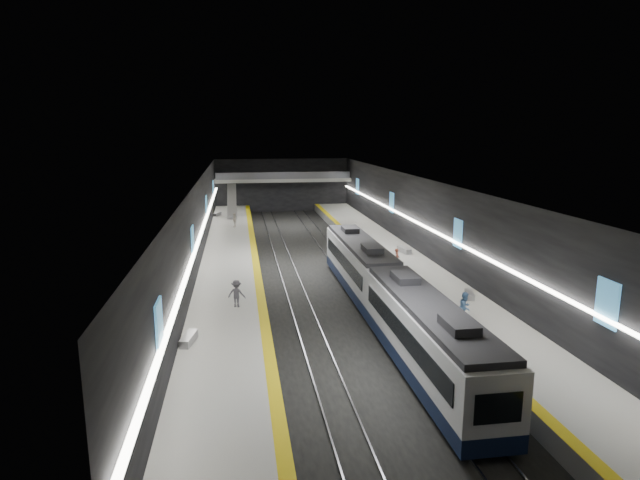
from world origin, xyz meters
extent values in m
plane|color=black|center=(0.00, 0.00, 0.00)|extent=(70.00, 70.00, 0.00)
cube|color=beige|center=(0.00, 0.00, 8.00)|extent=(20.00, 70.00, 0.04)
cube|color=black|center=(-10.00, 0.00, 4.00)|extent=(0.04, 70.00, 8.00)
cube|color=black|center=(10.00, 0.00, 4.00)|extent=(0.04, 70.00, 8.00)
cube|color=black|center=(0.00, 35.00, 4.00)|extent=(20.00, 0.04, 8.00)
cube|color=black|center=(0.00, -35.00, 4.00)|extent=(20.00, 0.04, 8.00)
cube|color=slate|center=(-7.50, 0.00, 0.50)|extent=(5.00, 70.00, 1.00)
cube|color=#B4B4AE|center=(-7.50, 0.00, 1.01)|extent=(5.00, 70.00, 0.02)
cube|color=#DABD0B|center=(-5.30, 0.00, 1.02)|extent=(0.60, 70.00, 0.02)
cube|color=slate|center=(7.50, 0.00, 0.50)|extent=(5.00, 70.00, 1.00)
cube|color=#B4B4AE|center=(7.50, 0.00, 1.01)|extent=(5.00, 70.00, 0.02)
cube|color=#DABD0B|center=(5.30, 0.00, 1.02)|extent=(0.60, 70.00, 0.02)
cube|color=gray|center=(-3.22, 0.00, 0.06)|extent=(0.08, 70.00, 0.12)
cube|color=gray|center=(-1.78, 0.00, 0.06)|extent=(0.08, 70.00, 0.12)
cube|color=gray|center=(1.78, 0.00, 0.06)|extent=(0.08, 70.00, 0.12)
cube|color=gray|center=(3.22, 0.00, 0.06)|extent=(0.08, 70.00, 0.12)
cube|color=#0E1835|center=(2.50, -21.97, 0.75)|extent=(2.65, 15.00, 0.80)
cube|color=silver|center=(2.50, -21.97, 2.40)|extent=(2.65, 15.00, 2.50)
cube|color=black|center=(2.50, -21.97, 3.80)|extent=(2.44, 14.25, 0.30)
cube|color=black|center=(2.50, -21.97, 2.45)|extent=(2.69, 13.20, 1.00)
cube|color=black|center=(2.50, -29.49, 2.35)|extent=(1.85, 0.05, 1.20)
cube|color=#0E1835|center=(2.50, -6.97, 0.75)|extent=(2.65, 15.00, 0.80)
cube|color=silver|center=(2.50, -6.97, 2.40)|extent=(2.65, 15.00, 2.50)
cube|color=black|center=(2.50, -6.97, 3.80)|extent=(2.44, 14.25, 0.30)
cube|color=black|center=(2.50, -6.97, 2.45)|extent=(2.69, 13.20, 1.00)
cube|color=black|center=(2.50, -14.49, 2.35)|extent=(1.85, 0.05, 1.20)
cube|color=#3E89BC|center=(-9.92, -25.00, 4.50)|extent=(0.10, 1.50, 2.20)
cube|color=#3E89BC|center=(-9.92, -8.00, 4.50)|extent=(0.10, 1.50, 2.20)
cube|color=#3E89BC|center=(-9.92, 10.00, 4.50)|extent=(0.10, 1.50, 2.20)
cube|color=#3E89BC|center=(-9.92, 27.00, 4.50)|extent=(0.10, 1.50, 2.20)
cube|color=#3E89BC|center=(9.92, -25.00, 4.50)|extent=(0.10, 1.50, 2.20)
cube|color=#3E89BC|center=(9.92, -8.00, 4.50)|extent=(0.10, 1.50, 2.20)
cube|color=#3E89BC|center=(9.92, 10.00, 4.50)|extent=(0.10, 1.50, 2.20)
cube|color=#3E89BC|center=(9.92, 27.00, 4.50)|extent=(0.10, 1.50, 2.20)
cube|color=white|center=(-9.80, 0.00, 3.80)|extent=(0.25, 68.60, 0.12)
cube|color=white|center=(9.80, 0.00, 3.80)|extent=(0.25, 68.60, 0.12)
cube|color=gray|center=(0.00, 33.00, 5.00)|extent=(20.00, 3.00, 0.50)
cube|color=#47474C|center=(0.00, 31.55, 5.75)|extent=(19.60, 0.08, 1.00)
cube|color=#99999E|center=(-7.50, 26.00, 2.90)|extent=(1.20, 7.50, 3.92)
cube|color=#99999E|center=(-9.50, -18.21, 1.23)|extent=(0.89, 1.94, 0.46)
cube|color=#99999E|center=(-9.50, 25.86, 1.21)|extent=(1.08, 1.73, 0.41)
cube|color=#99999E|center=(8.83, -13.00, 1.20)|extent=(0.93, 1.74, 0.41)
cube|color=#99999E|center=(8.59, 0.90, 1.25)|extent=(0.85, 2.07, 0.49)
imported|color=#C15E48|center=(6.19, -4.65, 1.84)|extent=(0.53, 0.69, 1.67)
imported|color=#4A70A0|center=(6.49, -17.50, 1.93)|extent=(1.15, 1.13, 1.86)
imported|color=silver|center=(-7.15, 16.79, 1.84)|extent=(0.74, 1.06, 1.67)
imported|color=#47454D|center=(-6.92, -12.57, 1.89)|extent=(1.29, 0.96, 1.78)
camera|label=1|loc=(-6.61, -46.06, 12.28)|focal=30.00mm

